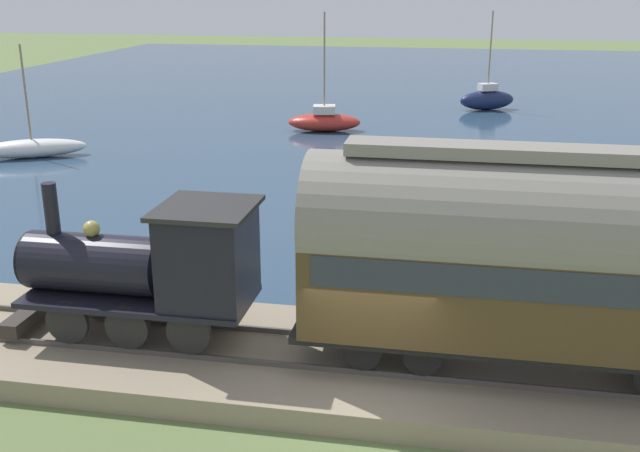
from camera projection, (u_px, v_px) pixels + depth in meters
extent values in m
plane|color=#607542|center=(366.00, 414.00, 14.60)|extent=(200.00, 200.00, 0.00)
cube|color=#2D4760|center=(440.00, 94.00, 55.64)|extent=(80.00, 80.00, 0.01)
cube|color=gray|center=(374.00, 368.00, 15.80)|extent=(4.58, 56.00, 0.50)
cube|color=#4C4742|center=(371.00, 373.00, 15.01)|extent=(0.07, 54.88, 0.12)
cube|color=#4C4742|center=(379.00, 339.00, 16.40)|extent=(0.07, 54.88, 0.12)
cylinder|color=black|center=(189.00, 333.00, 15.50)|extent=(0.12, 0.96, 0.96)
cylinder|color=black|center=(212.00, 304.00, 16.89)|extent=(0.12, 0.96, 0.96)
cylinder|color=black|center=(127.00, 327.00, 15.74)|extent=(0.12, 0.96, 0.96)
cylinder|color=black|center=(155.00, 299.00, 17.13)|extent=(0.12, 0.96, 0.96)
cylinder|color=black|center=(67.00, 322.00, 15.97)|extent=(0.12, 0.96, 0.96)
cylinder|color=black|center=(99.00, 295.00, 17.36)|extent=(0.12, 0.96, 0.96)
cube|color=black|center=(140.00, 296.00, 16.31)|extent=(1.99, 4.95, 0.12)
cylinder|color=black|center=(95.00, 263.00, 16.26)|extent=(1.29, 2.97, 1.29)
cylinder|color=black|center=(31.00, 258.00, 16.53)|extent=(1.22, 0.08, 1.22)
cylinder|color=black|center=(51.00, 208.00, 16.04)|extent=(0.31, 0.31, 1.11)
sphere|color=tan|center=(92.00, 229.00, 16.02)|extent=(0.36, 0.36, 0.36)
cube|color=black|center=(209.00, 256.00, 15.70)|extent=(1.89, 1.73, 1.99)
cube|color=#282828|center=(206.00, 208.00, 15.37)|extent=(2.09, 1.97, 0.10)
cube|color=#2D2823|center=(30.00, 316.00, 17.00)|extent=(1.79, 0.44, 0.32)
cylinder|color=black|center=(637.00, 342.00, 15.34)|extent=(0.12, 0.76, 0.76)
cylinder|color=black|center=(423.00, 357.00, 14.69)|extent=(0.12, 0.76, 0.76)
cylinder|color=black|center=(426.00, 325.00, 16.08)|extent=(0.12, 0.76, 0.76)
cylinder|color=black|center=(363.00, 352.00, 14.90)|extent=(0.12, 0.76, 0.76)
cylinder|color=black|center=(371.00, 321.00, 16.29)|extent=(0.12, 0.76, 0.76)
cube|color=black|center=(533.00, 336.00, 14.92)|extent=(2.24, 9.53, 0.16)
cube|color=#4C381E|center=(539.00, 281.00, 14.55)|extent=(2.49, 9.15, 2.21)
cube|color=#2D333D|center=(541.00, 262.00, 14.43)|extent=(2.52, 8.58, 0.62)
cylinder|color=gray|center=(544.00, 227.00, 14.20)|extent=(2.61, 9.15, 2.61)
cube|color=gray|center=(551.00, 153.00, 13.76)|extent=(0.87, 7.62, 0.24)
ellipsoid|color=#B72D23|center=(324.00, 122.00, 41.80)|extent=(2.34, 4.26, 0.98)
cylinder|color=#9E8460|center=(324.00, 64.00, 40.80)|extent=(0.10, 0.10, 5.46)
cube|color=silver|center=(324.00, 110.00, 41.58)|extent=(1.22, 1.36, 0.45)
ellipsoid|color=white|center=(32.00, 148.00, 35.56)|extent=(3.42, 5.00, 0.87)
cylinder|color=#9E8460|center=(25.00, 93.00, 34.74)|extent=(0.10, 0.10, 4.41)
ellipsoid|color=#192347|center=(487.00, 100.00, 48.64)|extent=(2.71, 3.92, 1.25)
cylinder|color=#9E8460|center=(490.00, 51.00, 47.66)|extent=(0.10, 0.10, 4.99)
cube|color=silver|center=(488.00, 87.00, 48.37)|extent=(1.16, 1.33, 0.45)
ellipsoid|color=silver|center=(542.00, 301.00, 19.24)|extent=(2.12, 2.46, 0.39)
ellipsoid|color=#B7B2A3|center=(393.00, 278.00, 20.56)|extent=(1.18, 2.52, 0.52)
ellipsoid|color=silver|center=(510.00, 255.00, 22.52)|extent=(1.70, 3.11, 0.31)
ellipsoid|color=#B7B2A3|center=(551.00, 220.00, 25.60)|extent=(1.79, 3.11, 0.45)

